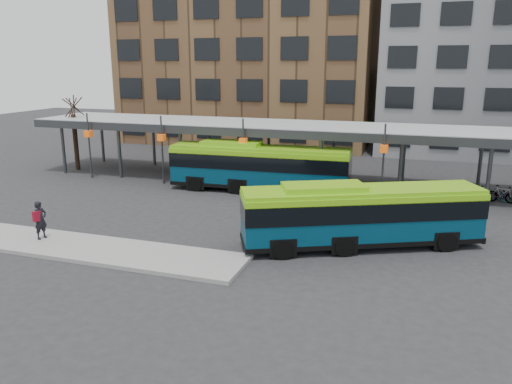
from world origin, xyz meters
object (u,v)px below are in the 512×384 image
Objects in this scene: tree at (75,139)px; bus_front at (361,214)px; pedestrian at (40,220)px; bus_rear at (259,166)px.

bus_front is (23.70, -10.59, -0.86)m from tree.
bus_rear is at bearing -17.08° from pedestrian.
tree is at bearing 130.34° from bus_front.
pedestrian is (9.30, -14.76, -1.33)m from tree.
tree is 17.49m from pedestrian.
bus_front is 11.46m from bus_rear.
bus_rear reaches higher than bus_front.
bus_rear is 6.56× the size of pedestrian.
bus_rear is (16.02, -2.09, -0.73)m from tree.
tree is 16.18m from bus_rear.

